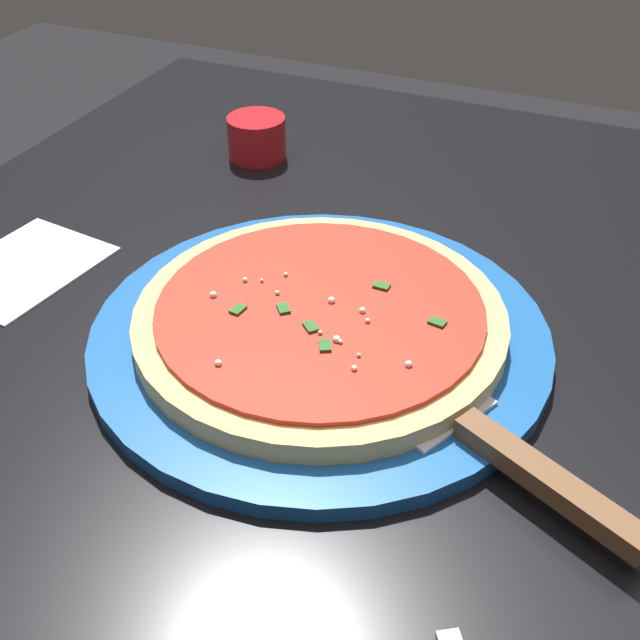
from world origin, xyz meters
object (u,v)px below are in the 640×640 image
pizza (320,318)px  pizza_server (493,445)px  napkin_folded_right (23,268)px  cup_small_sauce (257,137)px  serving_plate (320,335)px

pizza → pizza_server: (0.07, 0.15, -0.00)m
napkin_folded_right → pizza_server: bearing=81.4°
cup_small_sauce → napkin_folded_right: cup_small_sauce is taller
serving_plate → cup_small_sauce: bearing=-144.8°
pizza_server → pizza: bearing=-116.0°
pizza → cup_small_sauce: size_ratio=4.52×
pizza_server → cup_small_sauce: cup_small_sauce is taller
serving_plate → napkin_folded_right: serving_plate is taller
pizza_server → cup_small_sauce: size_ratio=3.60×
serving_plate → cup_small_sauce: 0.32m
serving_plate → pizza: bearing=23.6°
serving_plate → napkin_folded_right: size_ratio=2.60×
cup_small_sauce → pizza_server: bearing=44.8°
pizza_server → napkin_folded_right: (-0.06, -0.42, -0.02)m
cup_small_sauce → napkin_folded_right: bearing=-17.4°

